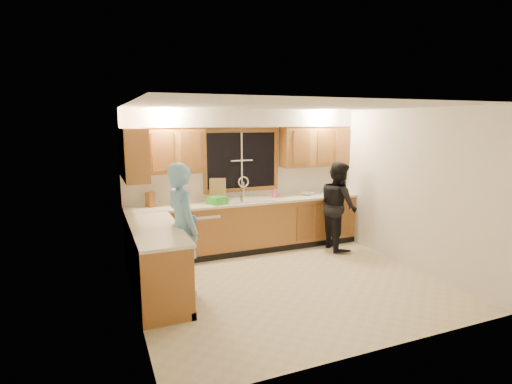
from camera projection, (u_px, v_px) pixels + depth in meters
floor at (288, 282)px, 5.77m from camera, size 4.20×4.20×0.00m
ceiling at (290, 106)px, 5.33m from camera, size 4.20×4.20×0.00m
wall_back at (241, 179)px, 7.28m from camera, size 4.20×0.00×4.20m
wall_left at (132, 210)px, 4.76m from camera, size 0.00×3.80×3.80m
wall_right at (407, 188)px, 6.34m from camera, size 0.00×3.80×3.80m
base_cabinets_back at (248, 226)px, 7.15m from camera, size 4.20×0.60×0.88m
base_cabinets_left at (156, 262)px, 5.34m from camera, size 0.60×1.90×0.88m
countertop_back at (248, 201)px, 7.05m from camera, size 4.20×0.63×0.04m
countertop_left at (156, 229)px, 5.26m from camera, size 0.63×1.90×0.04m
upper_cabinets_left at (163, 151)px, 6.50m from camera, size 1.35×0.33×0.75m
upper_cabinets_right at (315, 147)px, 7.56m from camera, size 1.35×0.33×0.75m
upper_cabinets_return at (134, 155)px, 5.74m from camera, size 0.33×0.90×0.75m
soffit at (245, 118)px, 6.93m from camera, size 4.20×0.35×0.30m
window_frame at (242, 160)px, 7.21m from camera, size 1.44×0.03×1.14m
sink at (247, 203)px, 7.08m from camera, size 0.86×0.52×0.57m
dishwasher at (202, 233)px, 6.83m from camera, size 0.60×0.56×0.82m
stove at (163, 276)px, 4.82m from camera, size 0.58×0.75×0.90m
man at (183, 229)px, 5.33m from camera, size 0.54×0.71×1.77m
woman at (338, 206)px, 7.18m from camera, size 0.70×0.85×1.60m
knife_block at (150, 199)px, 6.51m from camera, size 0.17×0.16×0.24m
cutting_board at (218, 189)px, 7.05m from camera, size 0.31×0.19×0.39m
dish_crate at (217, 200)px, 6.72m from camera, size 0.36×0.35×0.13m
soap_bottle at (274, 193)px, 7.33m from camera, size 0.08×0.08×0.17m
bowl at (307, 194)px, 7.53m from camera, size 0.25×0.25×0.06m
can_left at (229, 200)px, 6.78m from camera, size 0.08×0.08×0.12m
can_right at (242, 200)px, 6.79m from camera, size 0.08×0.08×0.12m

